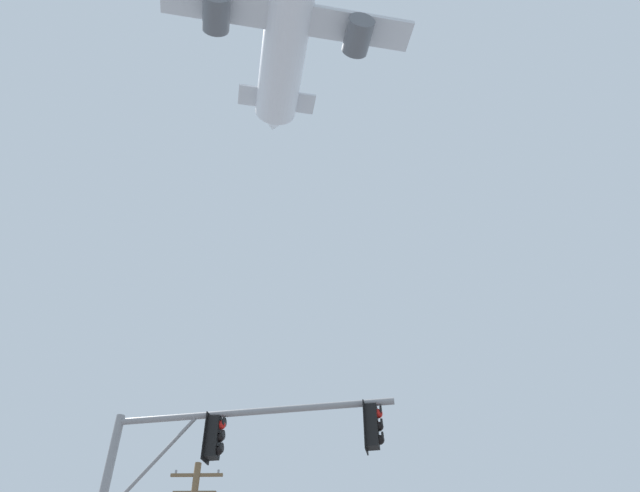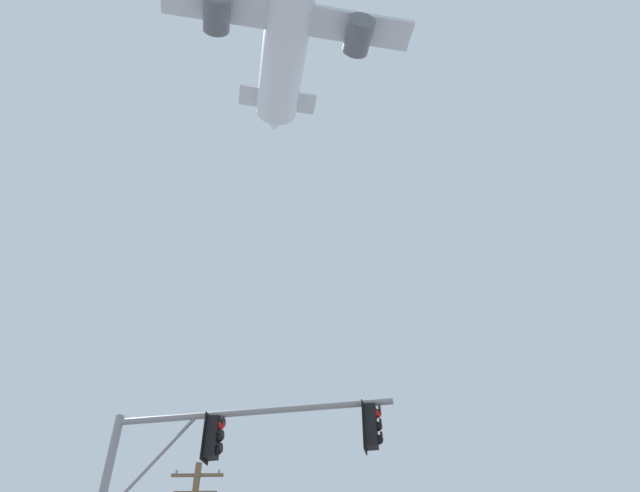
% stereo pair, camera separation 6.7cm
% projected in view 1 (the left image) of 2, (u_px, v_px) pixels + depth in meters
% --- Properties ---
extents(signal_pole_near, '(6.40, 1.29, 6.58)m').
position_uv_depth(signal_pole_near, '(200.00, 483.00, 11.84)').
color(signal_pole_near, gray).
rests_on(signal_pole_near, ground).
extents(airplane, '(23.04, 29.82, 8.14)m').
position_uv_depth(airplane, '(290.00, 7.00, 51.05)').
color(airplane, white).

